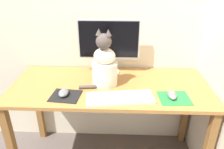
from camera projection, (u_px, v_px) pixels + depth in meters
wall_back at (111, 6)px, 1.68m from camera, size 7.00×0.04×2.50m
desk at (110, 97)px, 1.64m from camera, size 1.44×0.62×0.74m
monitor at (109, 43)px, 1.68m from camera, size 0.48×0.17×0.43m
keyboard at (120, 98)px, 1.42m from camera, size 0.45×0.21×0.02m
mousepad_left at (66, 96)px, 1.45m from camera, size 0.21×0.19×0.00m
mousepad_right at (174, 98)px, 1.43m from camera, size 0.21×0.19×0.00m
computer_mouse_left at (64, 93)px, 1.45m from camera, size 0.06×0.10×0.04m
computer_mouse_right at (172, 95)px, 1.43m from camera, size 0.06×0.11×0.03m
cat at (104, 65)px, 1.54m from camera, size 0.29×0.22×0.41m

